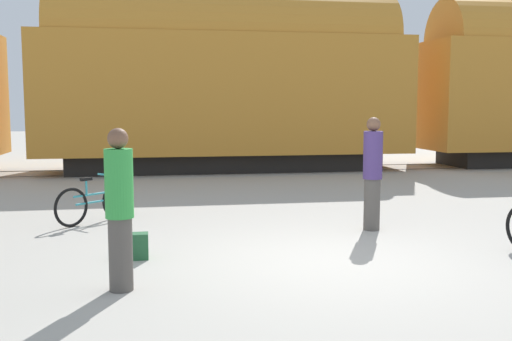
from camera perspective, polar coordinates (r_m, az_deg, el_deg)
ground_plane at (r=7.80m, az=6.77°, el=-8.60°), size 80.00×80.00×0.00m
freight_train at (r=18.24m, az=-2.94°, el=8.92°), size 35.09×2.84×5.37m
rail_near at (r=17.62m, az=-2.62°, el=-0.20°), size 47.09×0.07×0.01m
rail_far at (r=19.04m, az=-3.15°, el=0.29°), size 47.09×0.07×0.01m
bicycle_teal at (r=10.54m, az=-15.08°, el=-2.94°), size 1.21×1.15×0.81m
person_in_green at (r=6.55m, az=-12.86°, el=-3.56°), size 0.30×0.30×1.76m
person_in_purple at (r=9.68m, az=11.04°, el=-0.22°), size 0.30×0.30×1.80m
backpack at (r=7.98m, az=-11.23°, el=-7.08°), size 0.28×0.20×0.34m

